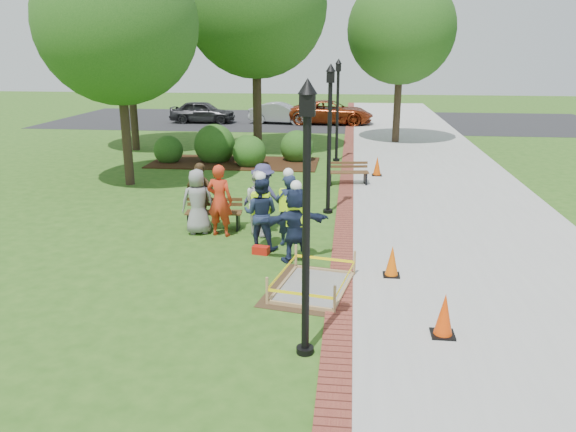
# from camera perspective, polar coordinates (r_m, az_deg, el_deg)

# --- Properties ---
(ground) EXTENTS (100.00, 100.00, 0.00)m
(ground) POSITION_cam_1_polar(r_m,az_deg,el_deg) (12.00, -3.04, -6.14)
(ground) COLOR #285116
(ground) RESTS_ON ground
(sidewalk) EXTENTS (6.00, 60.00, 0.02)m
(sidewalk) POSITION_cam_1_polar(r_m,az_deg,el_deg) (21.64, 14.66, 3.74)
(sidewalk) COLOR #9E9E99
(sidewalk) RESTS_ON ground
(brick_edging) EXTENTS (0.50, 60.00, 0.03)m
(brick_edging) POSITION_cam_1_polar(r_m,az_deg,el_deg) (21.42, 6.01, 4.08)
(brick_edging) COLOR maroon
(brick_edging) RESTS_ON ground
(mulch_bed) EXTENTS (7.00, 3.00, 0.05)m
(mulch_bed) POSITION_cam_1_polar(r_m,az_deg,el_deg) (23.87, -5.45, 5.41)
(mulch_bed) COLOR #381E0F
(mulch_bed) RESTS_ON ground
(parking_lot) EXTENTS (36.00, 12.00, 0.01)m
(parking_lot) POSITION_cam_1_polar(r_m,az_deg,el_deg) (38.24, 3.67, 9.65)
(parking_lot) COLOR black
(parking_lot) RESTS_ON ground
(wet_concrete_pad) EXTENTS (2.10, 2.58, 0.55)m
(wet_concrete_pad) POSITION_cam_1_polar(r_m,az_deg,el_deg) (11.31, 2.60, -6.31)
(wet_concrete_pad) COLOR #47331E
(wet_concrete_pad) RESTS_ON ground
(bench_near) EXTENTS (1.53, 0.63, 0.80)m
(bench_near) POSITION_cam_1_polar(r_m,az_deg,el_deg) (15.13, -7.52, -0.35)
(bench_near) COLOR brown
(bench_near) RESTS_ON ground
(bench_far) EXTENTS (1.51, 0.69, 0.79)m
(bench_far) POSITION_cam_1_polar(r_m,az_deg,el_deg) (20.05, 6.07, 3.90)
(bench_far) COLOR brown
(bench_far) RESTS_ON ground
(cone_front) EXTENTS (0.40, 0.40, 0.78)m
(cone_front) POSITION_cam_1_polar(r_m,az_deg,el_deg) (9.83, 15.58, -9.75)
(cone_front) COLOR black
(cone_front) RESTS_ON ground
(cone_back) EXTENTS (0.35, 0.35, 0.69)m
(cone_back) POSITION_cam_1_polar(r_m,az_deg,el_deg) (12.06, 10.52, -4.59)
(cone_back) COLOR black
(cone_back) RESTS_ON ground
(cone_far) EXTENTS (0.38, 0.38, 0.74)m
(cone_far) POSITION_cam_1_polar(r_m,az_deg,el_deg) (21.56, 9.04, 4.98)
(cone_far) COLOR black
(cone_far) RESTS_ON ground
(toolbox) EXTENTS (0.42, 0.29, 0.19)m
(toolbox) POSITION_cam_1_polar(r_m,az_deg,el_deg) (13.23, -2.77, -3.48)
(toolbox) COLOR #B5180D
(toolbox) RESTS_ON ground
(lamp_near) EXTENTS (0.28, 0.28, 4.26)m
(lamp_near) POSITION_cam_1_polar(r_m,az_deg,el_deg) (8.22, 1.89, 1.37)
(lamp_near) COLOR black
(lamp_near) RESTS_ON ground
(lamp_mid) EXTENTS (0.28, 0.28, 4.26)m
(lamp_mid) POSITION_cam_1_polar(r_m,az_deg,el_deg) (16.07, 4.24, 8.87)
(lamp_mid) COLOR black
(lamp_mid) RESTS_ON ground
(lamp_far) EXTENTS (0.28, 0.28, 4.26)m
(lamp_far) POSITION_cam_1_polar(r_m,az_deg,el_deg) (24.02, 5.06, 11.42)
(lamp_far) COLOR black
(lamp_far) RESTS_ON ground
(tree_left) EXTENTS (5.34, 5.34, 8.11)m
(tree_left) POSITION_cam_1_polar(r_m,az_deg,el_deg) (20.29, -16.98, 18.21)
(tree_left) COLOR #3D2D1E
(tree_left) RESTS_ON ground
(tree_back) EXTENTS (6.24, 6.24, 9.56)m
(tree_back) POSITION_cam_1_polar(r_m,az_deg,el_deg) (26.11, -3.30, 20.54)
(tree_back) COLOR #3D2D1E
(tree_back) RESTS_ON ground
(tree_right) EXTENTS (5.29, 5.29, 8.17)m
(tree_right) POSITION_cam_1_polar(r_m,az_deg,el_deg) (29.45, 11.45, 18.04)
(tree_right) COLOR #3D2D1E
(tree_right) RESTS_ON ground
(tree_far) EXTENTS (6.22, 6.22, 9.39)m
(tree_far) POSITION_cam_1_polar(r_m,az_deg,el_deg) (27.61, -16.17, 19.41)
(tree_far) COLOR #3D2D1E
(tree_far) RESTS_ON ground
(shrub_a) EXTENTS (1.23, 1.23, 1.23)m
(shrub_a) POSITION_cam_1_polar(r_m,az_deg,el_deg) (24.48, -11.99, 5.36)
(shrub_a) COLOR #184513
(shrub_a) RESTS_ON ground
(shrub_b) EXTENTS (1.73, 1.73, 1.73)m
(shrub_b) POSITION_cam_1_polar(r_m,az_deg,el_deg) (24.27, -7.40, 5.49)
(shrub_b) COLOR #184513
(shrub_b) RESTS_ON ground
(shrub_c) EXTENTS (1.37, 1.37, 1.37)m
(shrub_c) POSITION_cam_1_polar(r_m,az_deg,el_deg) (23.20, -3.91, 5.07)
(shrub_c) COLOR #184513
(shrub_c) RESTS_ON ground
(shrub_d) EXTENTS (1.42, 1.42, 1.42)m
(shrub_d) POSITION_cam_1_polar(r_m,az_deg,el_deg) (24.25, 0.91, 5.61)
(shrub_d) COLOR #184513
(shrub_d) RESTS_ON ground
(shrub_e) EXTENTS (1.11, 1.11, 1.11)m
(shrub_e) POSITION_cam_1_polar(r_m,az_deg,el_deg) (24.87, -4.29, 5.85)
(shrub_e) COLOR #184513
(shrub_e) RESTS_ON ground
(casual_person_a) EXTENTS (0.62, 0.48, 1.70)m
(casual_person_a) POSITION_cam_1_polar(r_m,az_deg,el_deg) (14.66, -9.15, 1.44)
(casual_person_a) COLOR gray
(casual_person_a) RESTS_ON ground
(casual_person_b) EXTENTS (0.65, 0.48, 1.86)m
(casual_person_b) POSITION_cam_1_polar(r_m,az_deg,el_deg) (14.38, -6.95, 1.56)
(casual_person_b) COLOR red
(casual_person_b) RESTS_ON ground
(casual_person_c) EXTENTS (0.63, 0.62, 1.68)m
(casual_person_c) POSITION_cam_1_polar(r_m,az_deg,el_deg) (14.43, -2.98, 1.35)
(casual_person_c) COLOR silver
(casual_person_c) RESTS_ON ground
(casual_person_d) EXTENTS (0.67, 0.56, 1.80)m
(casual_person_d) POSITION_cam_1_polar(r_m,az_deg,el_deg) (14.96, -8.83, 1.96)
(casual_person_d) COLOR brown
(casual_person_d) RESTS_ON ground
(casual_person_e) EXTENTS (0.63, 0.47, 1.75)m
(casual_person_e) POSITION_cam_1_polar(r_m,az_deg,el_deg) (14.91, -2.55, 2.00)
(casual_person_e) COLOR #35335A
(casual_person_e) RESTS_ON ground
(hivis_worker_a) EXTENTS (0.64, 0.53, 1.88)m
(hivis_worker_a) POSITION_cam_1_polar(r_m,az_deg,el_deg) (12.53, 0.81, -0.58)
(hivis_worker_a) COLOR #17213C
(hivis_worker_a) RESTS_ON ground
(hivis_worker_b) EXTENTS (0.66, 0.55, 1.92)m
(hivis_worker_b) POSITION_cam_1_polar(r_m,az_deg,el_deg) (13.59, 0.03, 0.88)
(hivis_worker_b) COLOR #1A2545
(hivis_worker_b) RESTS_ON ground
(hivis_worker_c) EXTENTS (0.61, 0.44, 1.90)m
(hivis_worker_c) POSITION_cam_1_polar(r_m,az_deg,el_deg) (13.33, -2.78, 0.50)
(hivis_worker_c) COLOR #18213F
(hivis_worker_c) RESTS_ON ground
(parked_car_a) EXTENTS (2.10, 4.76, 1.55)m
(parked_car_a) POSITION_cam_1_polar(r_m,az_deg,el_deg) (37.42, -8.61, 9.34)
(parked_car_a) COLOR #252528
(parked_car_a) RESTS_ON ground
(parked_car_b) EXTENTS (2.52, 4.63, 1.44)m
(parked_car_b) POSITION_cam_1_polar(r_m,az_deg,el_deg) (36.59, -0.73, 9.36)
(parked_car_b) COLOR #9F9FA4
(parked_car_b) RESTS_ON ground
(parked_car_c) EXTENTS (2.36, 5.04, 1.62)m
(parked_car_c) POSITION_cam_1_polar(r_m,az_deg,el_deg) (36.55, 4.35, 9.31)
(parked_car_c) COLOR maroon
(parked_car_c) RESTS_ON ground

